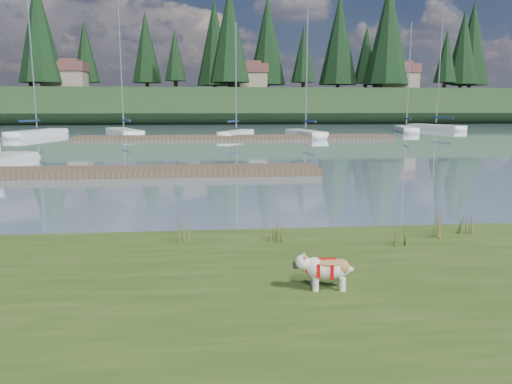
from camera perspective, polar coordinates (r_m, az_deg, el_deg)
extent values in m
plane|color=#7B90A2|center=(41.08, -4.89, 6.04)|extent=(200.00, 200.00, 0.00)
cube|color=#344B19|center=(5.63, -0.43, -17.32)|extent=(60.00, 9.00, 0.35)
cube|color=#1B3118|center=(83.99, -5.27, 9.70)|extent=(200.00, 20.00, 5.00)
cylinder|color=silver|center=(6.67, 6.82, -10.46)|extent=(0.08, 0.08, 0.18)
cylinder|color=silver|center=(6.84, 6.63, -9.95)|extent=(0.08, 0.08, 0.18)
cylinder|color=silver|center=(6.72, 9.85, -10.37)|extent=(0.08, 0.08, 0.18)
cylinder|color=silver|center=(6.89, 9.58, -9.87)|extent=(0.08, 0.08, 0.18)
ellipsoid|color=silver|center=(6.72, 8.34, -8.67)|extent=(0.60, 0.34, 0.27)
ellipsoid|color=#A46E3D|center=(6.69, 8.36, -7.96)|extent=(0.43, 0.31, 0.10)
ellipsoid|color=silver|center=(6.64, 5.32, -8.02)|extent=(0.22, 0.23, 0.20)
cube|color=black|center=(6.65, 4.55, -8.32)|extent=(0.07, 0.11, 0.08)
ellipsoid|color=white|center=(26.39, -25.06, 3.47)|extent=(1.83, 2.13, 0.70)
cube|color=#4C3D2C|center=(20.47, -15.48, 2.25)|extent=(16.00, 2.00, 0.30)
cube|color=#4C3D2C|center=(41.14, -2.09, 6.28)|extent=(26.00, 2.20, 0.30)
cube|color=white|center=(48.75, -23.71, 6.11)|extent=(3.46, 7.48, 0.70)
ellipsoid|color=white|center=(51.85, -21.53, 6.43)|extent=(2.05, 2.33, 0.70)
cylinder|color=silver|center=(48.81, -24.22, 13.27)|extent=(0.12, 0.12, 11.05)
cube|color=#14284C|center=(47.87, -24.46, 7.42)|extent=(0.93, 2.86, 0.20)
cube|color=white|center=(47.71, -14.86, 6.54)|extent=(4.63, 8.13, 0.70)
ellipsoid|color=white|center=(51.63, -15.81, 6.73)|extent=(2.43, 2.67, 0.70)
cylinder|color=silver|center=(47.83, -15.24, 14.75)|extent=(0.12, 0.12, 12.52)
cube|color=#14284C|center=(46.59, -14.64, 7.93)|extent=(1.35, 3.04, 0.20)
cube|color=white|center=(43.56, -2.26, 6.57)|extent=(3.47, 5.60, 0.70)
ellipsoid|color=white|center=(46.17, -1.00, 6.77)|extent=(1.74, 1.89, 0.70)
cylinder|color=silver|center=(43.56, -2.31, 13.11)|extent=(0.12, 0.12, 8.77)
cube|color=#14284C|center=(42.80, -2.65, 8.09)|extent=(1.10, 2.10, 0.20)
cube|color=white|center=(44.01, 5.69, 6.57)|extent=(2.64, 6.57, 0.70)
ellipsoid|color=white|center=(46.99, 4.22, 6.80)|extent=(1.70, 1.98, 0.70)
cylinder|color=silver|center=(44.04, 5.82, 13.74)|extent=(0.12, 0.12, 9.86)
cube|color=#14284C|center=(43.15, 6.16, 8.06)|extent=(0.68, 2.54, 0.20)
cube|color=white|center=(53.86, 16.77, 6.80)|extent=(2.88, 6.70, 0.70)
ellipsoid|color=white|center=(57.08, 16.24, 6.98)|extent=(1.78, 2.05, 0.70)
cylinder|color=silver|center=(53.88, 17.08, 12.77)|extent=(0.12, 0.12, 10.08)
cube|color=#14284C|center=(52.93, 17.00, 8.02)|extent=(0.77, 2.58, 0.20)
cube|color=white|center=(60.18, 19.87, 6.92)|extent=(3.83, 7.60, 0.70)
ellipsoid|color=white|center=(62.97, 17.58, 7.15)|extent=(2.15, 2.42, 0.70)
cylinder|color=silver|center=(60.23, 20.22, 12.74)|extent=(0.12, 0.12, 11.09)
cube|color=#14284C|center=(59.40, 20.60, 7.98)|extent=(1.07, 2.88, 0.20)
cone|color=#475B23|center=(8.86, 2.57, -4.25)|extent=(0.03, 0.03, 0.47)
cone|color=brown|center=(8.82, 3.35, -4.64)|extent=(0.03, 0.03, 0.38)
cone|color=#475B23|center=(8.89, 2.93, -4.05)|extent=(0.03, 0.03, 0.52)
cone|color=brown|center=(8.87, 3.50, -4.72)|extent=(0.03, 0.03, 0.33)
cone|color=#475B23|center=(8.79, 2.78, -4.52)|extent=(0.03, 0.03, 0.42)
cone|color=#475B23|center=(9.00, 1.65, -4.15)|extent=(0.03, 0.03, 0.43)
cone|color=brown|center=(8.96, 2.40, -4.51)|extent=(0.03, 0.03, 0.34)
cone|color=#475B23|center=(9.03, 2.00, -3.97)|extent=(0.03, 0.03, 0.47)
cone|color=brown|center=(9.01, 2.55, -4.58)|extent=(0.03, 0.03, 0.30)
cone|color=#475B23|center=(8.93, 1.84, -4.41)|extent=(0.03, 0.03, 0.39)
cone|color=#475B23|center=(9.73, 19.83, -2.96)|extent=(0.03, 0.03, 0.67)
cone|color=brown|center=(9.73, 20.57, -3.41)|extent=(0.03, 0.03, 0.53)
cone|color=#475B23|center=(9.78, 20.09, -2.72)|extent=(0.03, 0.03, 0.74)
cone|color=brown|center=(9.79, 20.61, -3.54)|extent=(0.03, 0.03, 0.47)
cone|color=#475B23|center=(9.68, 20.13, -3.25)|extent=(0.03, 0.03, 0.60)
cone|color=#475B23|center=(8.99, -8.77, -3.74)|extent=(0.03, 0.03, 0.60)
cone|color=brown|center=(8.93, -8.08, -4.21)|extent=(0.03, 0.03, 0.48)
cone|color=#475B23|center=(9.01, -8.38, -3.51)|extent=(0.03, 0.03, 0.66)
cone|color=brown|center=(8.97, -7.87, -4.33)|extent=(0.03, 0.03, 0.42)
cone|color=#475B23|center=(8.92, -8.67, -4.05)|extent=(0.03, 0.03, 0.54)
cone|color=#475B23|center=(9.01, 15.64, -4.39)|extent=(0.03, 0.03, 0.47)
cone|color=brown|center=(9.00, 16.45, -4.76)|extent=(0.03, 0.03, 0.37)
cone|color=#475B23|center=(9.05, 15.94, -4.19)|extent=(0.03, 0.03, 0.51)
cone|color=brown|center=(9.05, 16.52, -4.83)|extent=(0.03, 0.03, 0.33)
cone|color=#475B23|center=(8.95, 15.94, -4.65)|extent=(0.03, 0.03, 0.42)
cone|color=#475B23|center=(10.20, 22.42, -3.06)|extent=(0.03, 0.03, 0.49)
cone|color=brown|center=(10.20, 23.13, -3.39)|extent=(0.03, 0.03, 0.39)
cone|color=#475B23|center=(10.25, 22.65, -2.88)|extent=(0.03, 0.03, 0.54)
cone|color=brown|center=(10.26, 23.17, -3.46)|extent=(0.03, 0.03, 0.34)
cone|color=#475B23|center=(10.15, 22.72, -3.29)|extent=(0.03, 0.03, 0.44)
cube|color=#33281C|center=(9.77, -2.72, -6.03)|extent=(60.00, 0.50, 0.14)
cylinder|color=#382619|center=(82.78, -23.22, 11.31)|extent=(0.60, 0.60, 1.80)
cone|color=black|center=(83.42, -23.60, 16.55)|extent=(6.60, 6.60, 15.00)
cylinder|color=#382619|center=(83.60, -12.32, 11.85)|extent=(0.60, 0.60, 1.80)
cone|color=black|center=(84.02, -12.47, 15.84)|extent=(4.84, 4.84, 11.00)
cylinder|color=#382619|center=(77.13, -3.00, 12.24)|extent=(0.60, 0.60, 1.80)
cone|color=black|center=(77.76, -3.05, 17.55)|extent=(6.16, 6.16, 14.00)
cylinder|color=#382619|center=(82.51, 5.42, 12.06)|extent=(0.60, 0.60, 1.80)
cone|color=black|center=(82.84, 5.48, 15.48)|extent=(3.96, 3.96, 9.00)
cylinder|color=#382619|center=(84.01, 14.61, 11.75)|extent=(0.60, 0.60, 1.80)
cone|color=black|center=(84.70, 14.86, 17.23)|extent=(7.04, 7.04, 16.00)
cylinder|color=#382619|center=(92.37, 22.30, 11.14)|extent=(0.60, 0.60, 1.80)
cone|color=black|center=(92.80, 22.57, 15.02)|extent=(5.28, 5.28, 12.00)
cube|color=gray|center=(83.89, -20.84, 11.77)|extent=(6.00, 5.00, 2.80)
cube|color=brown|center=(84.01, -20.93, 13.20)|extent=(6.30, 5.30, 1.40)
cube|color=brown|center=(84.06, -20.96, 13.75)|extent=(4.20, 3.60, 0.70)
cube|color=gray|center=(82.32, -1.02, 12.45)|extent=(6.00, 5.00, 2.80)
cube|color=brown|center=(82.44, -1.03, 13.91)|extent=(6.30, 5.30, 1.40)
cube|color=brown|center=(82.50, -1.03, 14.46)|extent=(4.20, 3.60, 0.70)
cube|color=gray|center=(85.66, 15.68, 12.00)|extent=(6.00, 5.00, 2.80)
cube|color=brown|center=(85.78, 15.75, 13.40)|extent=(6.30, 5.30, 1.40)
cube|color=brown|center=(85.83, 15.77, 13.93)|extent=(4.20, 3.60, 0.70)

